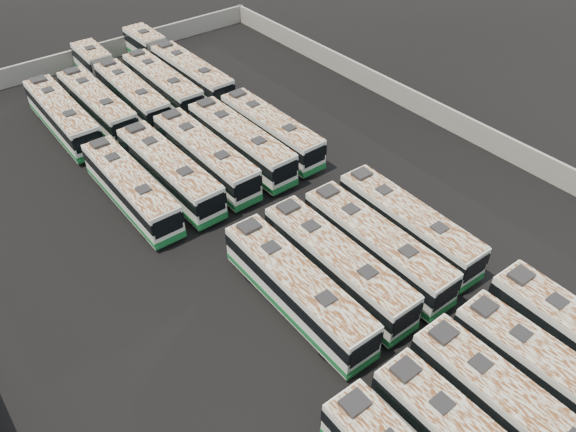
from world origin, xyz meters
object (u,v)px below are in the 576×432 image
object	(u,v)px
bus_midfront_center	(337,265)
bus_back_left	(97,105)
bus_midback_far_right	(271,130)
bus_back_right	(163,85)
bus_midfront_far_right	(408,224)
bus_front_right	(557,381)
bus_midback_center	(205,156)
bus_midback_far_left	(131,188)
bus_midback_left	(169,171)
bus_back_far_left	(63,116)
bus_front_center	(518,416)
bus_midback_right	(240,142)
bus_back_far_right	(176,64)
bus_back_center	(118,83)
bus_midfront_right	(376,246)
bus_midfront_left	(297,289)

from	to	relation	value
bus_midfront_center	bus_back_left	xyz separation A→B (m)	(-3.58, 30.97, -0.01)
bus_midback_far_right	bus_back_right	world-z (taller)	bus_back_right
bus_midfront_far_right	bus_midback_far_right	distance (m)	16.81
bus_front_right	bus_midback_center	size ratio (longest dim) A/B	0.97
bus_midback_far_left	bus_midback_far_right	size ratio (longest dim) A/B	1.01
bus_front_right	bus_midfront_center	bearing A→B (deg)	102.77
bus_midback_left	bus_back_far_left	bearing A→B (deg)	102.96
bus_back_left	bus_midfront_center	bearing A→B (deg)	-83.80
bus_midfront_center	bus_back_left	size ratio (longest dim) A/B	1.01
bus_midback_left	bus_midfront_far_right	bearing A→B (deg)	-58.51
bus_midback_far_left	bus_midback_far_right	bearing A→B (deg)	1.07
bus_front_center	bus_back_far_left	world-z (taller)	bus_back_far_left
bus_midfront_center	bus_midback_far_left	world-z (taller)	bus_midfront_center
bus_midback_left	bus_back_left	size ratio (longest dim) A/B	1.02
bus_midback_right	bus_midback_left	bearing A→B (deg)	179.70
bus_midfront_far_right	bus_midback_far_right	xyz separation A→B (m)	(-0.00, 16.81, 0.01)
bus_midback_right	bus_back_right	size ratio (longest dim) A/B	1.02
bus_midfront_center	bus_back_far_right	size ratio (longest dim) A/B	0.65
bus_back_center	bus_midfront_far_right	bearing A→B (deg)	-77.28
bus_back_right	bus_midback_center	bearing A→B (deg)	-103.68
bus_midback_far_left	bus_midback_right	world-z (taller)	bus_midback_right
bus_midback_far_left	bus_back_far_left	distance (m)	14.36
bus_midfront_right	bus_midback_right	distance (m)	16.94
bus_front_right	bus_midfront_left	xyz separation A→B (m)	(-7.01, 14.24, 0.06)
bus_front_center	bus_midfront_center	bearing A→B (deg)	89.74
bus_midfront_right	bus_back_far_right	bearing A→B (deg)	84.52
bus_midfront_center	bus_midfront_far_right	size ratio (longest dim) A/B	1.03
bus_midfront_right	bus_back_right	size ratio (longest dim) A/B	1.00
bus_midback_far_left	bus_back_far_right	xyz separation A→B (m)	(14.13, 17.79, 0.02)
bus_midfront_left	bus_back_left	bearing A→B (deg)	91.08
bus_front_right	bus_midback_far_left	distance (m)	32.63
bus_midback_far_right	bus_back_far_left	bearing A→B (deg)	134.33
bus_midfront_far_right	bus_front_right	bearing A→B (deg)	-102.66
bus_midfront_right	bus_midfront_left	bearing A→B (deg)	178.39
bus_midfront_far_right	bus_back_far_right	world-z (taller)	bus_back_far_right
bus_midfront_far_right	bus_back_left	world-z (taller)	bus_back_left
bus_midfront_center	bus_midfront_right	xyz separation A→B (m)	(3.47, -0.28, -0.02)
bus_back_far_left	bus_back_left	size ratio (longest dim) A/B	1.02
bus_midfront_far_right	bus_midback_far_left	world-z (taller)	bus_midback_far_left
bus_midback_left	bus_back_far_right	world-z (taller)	bus_midback_left
bus_front_center	bus_back_left	world-z (taller)	same
bus_midfront_right	bus_back_right	xyz separation A→B (m)	(0.09, 31.19, -0.00)
bus_back_far_right	bus_back_far_left	bearing A→B (deg)	-166.87
bus_midback_left	bus_front_center	bearing A→B (deg)	-84.40
bus_midfront_right	bus_back_center	world-z (taller)	bus_midfront_right
bus_midfront_left	bus_midback_far_left	distance (m)	17.01
bus_midback_right	bus_back_far_right	bearing A→B (deg)	78.50
bus_back_far_left	bus_midback_center	bearing A→B (deg)	-62.60
bus_midback_left	bus_back_far_right	bearing A→B (deg)	58.20
bus_midback_far_right	bus_back_left	bearing A→B (deg)	126.22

